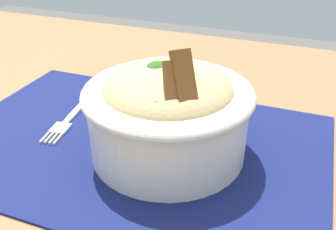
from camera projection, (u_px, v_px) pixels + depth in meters
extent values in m
cube|color=olive|center=(110.00, 154.00, 0.49)|extent=(1.30, 0.91, 0.03)
cylinder|color=brown|center=(14.00, 146.00, 1.19)|extent=(0.04, 0.04, 0.74)
cube|color=#11194C|center=(133.00, 143.00, 0.48)|extent=(0.47, 0.32, 0.00)
cylinder|color=silver|center=(168.00, 121.00, 0.44)|extent=(0.18, 0.18, 0.08)
torus|color=silver|center=(168.00, 93.00, 0.42)|extent=(0.19, 0.19, 0.01)
ellipsoid|color=tan|center=(168.00, 92.00, 0.42)|extent=(0.19, 0.19, 0.06)
sphere|color=#2F5F1C|center=(157.00, 75.00, 0.41)|extent=(0.03, 0.03, 0.03)
cylinder|color=orange|center=(154.00, 94.00, 0.38)|extent=(0.03, 0.03, 0.01)
cylinder|color=orange|center=(159.00, 75.00, 0.42)|extent=(0.03, 0.01, 0.01)
cylinder|color=orange|center=(153.00, 99.00, 0.37)|extent=(0.02, 0.02, 0.01)
cube|color=brown|center=(174.00, 88.00, 0.37)|extent=(0.03, 0.04, 0.05)
cube|color=brown|center=(185.00, 83.00, 0.37)|extent=(0.04, 0.04, 0.06)
cube|color=#B5B5B5|center=(80.00, 107.00, 0.55)|extent=(0.02, 0.07, 0.00)
cube|color=#B5B5B5|center=(67.00, 121.00, 0.52)|extent=(0.01, 0.01, 0.00)
cube|color=#B5B5B5|center=(61.00, 128.00, 0.50)|extent=(0.03, 0.03, 0.00)
cube|color=#B5B5B5|center=(45.00, 138.00, 0.48)|extent=(0.01, 0.02, 0.00)
cube|color=#B5B5B5|center=(49.00, 138.00, 0.48)|extent=(0.01, 0.02, 0.00)
cube|color=#B5B5B5|center=(54.00, 139.00, 0.48)|extent=(0.01, 0.02, 0.00)
cube|color=#B5B5B5|center=(58.00, 139.00, 0.48)|extent=(0.01, 0.02, 0.00)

